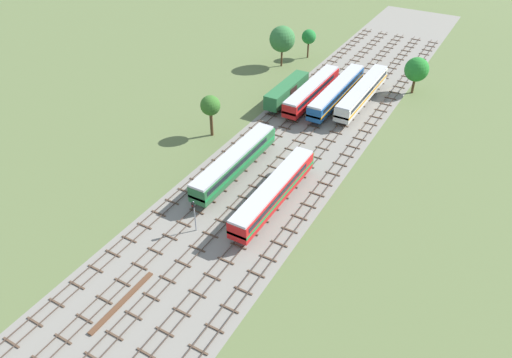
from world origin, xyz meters
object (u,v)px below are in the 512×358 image
object	(u,v)px
passenger_coach_centre_left_far	(337,91)
signal_post_nearest	(194,212)
passenger_coach_centre_farther	(362,92)
diesel_railcar_left_midfar	(312,90)
freight_boxcar_far_left_mid	(287,90)
diesel_railcar_centre_nearest	(274,191)
diesel_railcar_left_near	(235,161)

from	to	relation	value
passenger_coach_centre_left_far	signal_post_nearest	bearing A→B (deg)	-92.84
passenger_coach_centre_left_far	passenger_coach_centre_farther	size ratio (longest dim) A/B	1.00
diesel_railcar_left_midfar	freight_boxcar_far_left_mid	bearing A→B (deg)	-154.06
freight_boxcar_far_left_mid	passenger_coach_centre_farther	distance (m)	14.51
diesel_railcar_centre_nearest	freight_boxcar_far_left_mid	bearing A→B (deg)	113.60
diesel_railcar_left_near	diesel_railcar_left_midfar	size ratio (longest dim) A/B	1.00
diesel_railcar_left_midfar	signal_post_nearest	distance (m)	41.85
diesel_railcar_centre_nearest	diesel_railcar_left_midfar	xyz separation A→B (m)	(-8.70, 31.96, 0.00)
diesel_railcar_centre_nearest	diesel_railcar_left_near	xyz separation A→B (m)	(-8.70, 3.59, 0.00)
diesel_railcar_centre_nearest	passenger_coach_centre_farther	size ratio (longest dim) A/B	0.93
signal_post_nearest	freight_boxcar_far_left_mid	bearing A→B (deg)	99.33
freight_boxcar_far_left_mid	signal_post_nearest	size ratio (longest dim) A/B	2.84
diesel_railcar_centre_nearest	freight_boxcar_far_left_mid	distance (m)	32.57
passenger_coach_centre_left_far	signal_post_nearest	distance (m)	43.91
diesel_railcar_left_midfar	passenger_coach_centre_left_far	size ratio (longest dim) A/B	0.93
freight_boxcar_far_left_mid	passenger_coach_centre_farther	world-z (taller)	passenger_coach_centre_farther
freight_boxcar_far_left_mid	signal_post_nearest	distance (m)	40.21
diesel_railcar_left_near	diesel_railcar_left_midfar	world-z (taller)	same
freight_boxcar_far_left_mid	signal_post_nearest	bearing A→B (deg)	-80.67
diesel_railcar_centre_nearest	freight_boxcar_far_left_mid	xyz separation A→B (m)	(-13.04, 29.85, -0.15)
signal_post_nearest	diesel_railcar_left_near	bearing A→B (deg)	99.21
diesel_railcar_left_near	signal_post_nearest	distance (m)	13.60
diesel_railcar_left_near	freight_boxcar_far_left_mid	size ratio (longest dim) A/B	1.46
diesel_railcar_centre_nearest	passenger_coach_centre_left_far	bearing A→B (deg)	97.28
diesel_railcar_left_midfar	passenger_coach_centre_left_far	xyz separation A→B (m)	(4.35, 2.06, 0.02)
diesel_railcar_centre_nearest	diesel_railcar_left_midfar	world-z (taller)	same
diesel_railcar_left_midfar	signal_post_nearest	bearing A→B (deg)	-87.02
diesel_railcar_left_near	signal_post_nearest	size ratio (longest dim) A/B	4.16
diesel_railcar_centre_nearest	passenger_coach_centre_left_far	distance (m)	34.30
passenger_coach_centre_farther	passenger_coach_centre_left_far	bearing A→B (deg)	-153.33
diesel_railcar_left_midfar	passenger_coach_centre_left_far	world-z (taller)	same
diesel_railcar_centre_nearest	passenger_coach_centre_farther	bearing A→B (deg)	90.00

